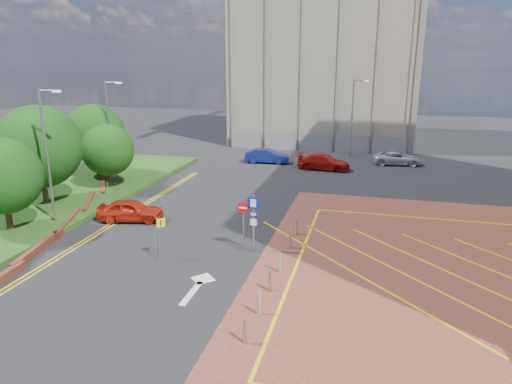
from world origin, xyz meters
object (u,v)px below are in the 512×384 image
at_px(tree_b, 39,147).
at_px(lamp_back, 353,115).
at_px(car_red_back, 323,162).
at_px(car_silver_back, 397,158).
at_px(tree_a, 2,176).
at_px(car_red_left, 131,210).
at_px(lamp_left_far, 110,127).
at_px(tree_c, 108,150).
at_px(sign_cluster, 250,217).
at_px(lamp_left_near, 47,151).
at_px(warning_sign, 159,233).
at_px(car_blue_back, 267,156).
at_px(tree_d, 95,134).

xyz_separation_m(tree_b, lamp_back, (19.58, 23.00, 0.12)).
distance_m(car_red_back, car_silver_back, 7.80).
relative_size(tree_a, car_red_left, 1.32).
bearing_deg(lamp_left_far, tree_a, -87.99).
bearing_deg(tree_c, car_red_left, -49.89).
distance_m(tree_a, car_red_left, 7.41).
relative_size(tree_a, sign_cluster, 1.69).
xyz_separation_m(lamp_left_near, lamp_back, (16.50, 26.00, -0.30)).
height_order(tree_c, lamp_back, lamp_back).
relative_size(lamp_left_near, warning_sign, 3.57).
bearing_deg(sign_cluster, car_blue_back, 100.81).
height_order(sign_cluster, warning_sign, sign_cluster).
relative_size(lamp_back, warning_sign, 3.57).
bearing_deg(car_silver_back, tree_b, 123.20).
distance_m(car_red_left, car_silver_back, 27.25).
bearing_deg(lamp_back, tree_d, -143.91).
bearing_deg(car_blue_back, tree_c, 137.39).
distance_m(lamp_left_far, car_red_back, 19.19).
relative_size(tree_c, lamp_left_far, 0.61).
relative_size(lamp_left_far, car_blue_back, 1.85).
relative_size(tree_a, lamp_back, 0.68).
height_order(tree_a, warning_sign, tree_a).
xyz_separation_m(tree_d, warning_sign, (12.60, -14.06, -2.44)).
height_order(tree_b, lamp_back, lamp_back).
bearing_deg(car_blue_back, warning_sign, 174.50).
bearing_deg(lamp_left_near, car_red_left, 24.25).
relative_size(sign_cluster, warning_sign, 1.43).
bearing_deg(lamp_back, warning_sign, -105.36).
height_order(tree_a, tree_c, tree_a).
xyz_separation_m(lamp_back, warning_sign, (-7.98, -29.06, -2.93)).
bearing_deg(tree_a, tree_c, 87.14).
xyz_separation_m(tree_c, warning_sign, (9.60, -11.06, -1.76)).
bearing_deg(car_blue_back, car_red_back, -109.64).
bearing_deg(warning_sign, car_red_back, 75.34).
xyz_separation_m(warning_sign, car_red_left, (-4.42, 4.91, -0.73)).
relative_size(lamp_left_near, lamp_back, 1.00).
height_order(tree_c, car_red_back, tree_c).
height_order(tree_d, car_red_back, tree_d).
distance_m(tree_b, warning_sign, 13.38).
height_order(lamp_left_near, warning_sign, lamp_left_near).
xyz_separation_m(sign_cluster, car_red_back, (1.64, 20.24, -1.24)).
height_order(tree_a, tree_d, tree_d).
relative_size(tree_c, lamp_back, 0.61).
relative_size(lamp_left_near, car_red_back, 1.63).
bearing_deg(sign_cluster, warning_sign, -154.04).
xyz_separation_m(tree_c, car_silver_back, (22.18, 15.14, -2.56)).
xyz_separation_m(tree_b, tree_c, (2.00, 5.00, -1.04)).
bearing_deg(car_red_back, tree_a, 147.22).
relative_size(tree_d, lamp_left_far, 0.76).
relative_size(tree_a, warning_sign, 2.41).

